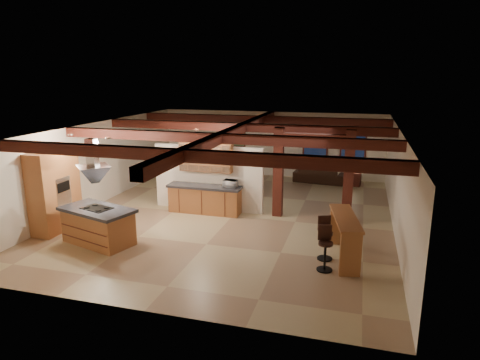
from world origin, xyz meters
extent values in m
plane|color=tan|center=(0.00, 0.00, 0.00)|extent=(12.00, 12.00, 0.00)
plane|color=white|center=(0.00, 6.00, 1.45)|extent=(10.00, 0.00, 10.00)
plane|color=white|center=(0.00, -6.00, 1.45)|extent=(10.00, 0.00, 10.00)
plane|color=white|center=(-5.00, 0.00, 1.45)|extent=(0.00, 12.00, 12.00)
plane|color=white|center=(5.00, 0.00, 1.45)|extent=(0.00, 12.00, 12.00)
plane|color=#3B1E12|center=(0.00, 0.00, 2.90)|extent=(12.00, 12.00, 0.00)
cube|color=#36120D|center=(0.00, -4.00, 2.76)|extent=(10.00, 0.25, 0.28)
cube|color=#36120D|center=(0.00, -1.30, 2.76)|extent=(10.00, 0.25, 0.28)
cube|color=#36120D|center=(0.00, 1.30, 2.76)|extent=(10.00, 0.25, 0.28)
cube|color=#36120D|center=(0.00, 4.00, 2.76)|extent=(10.00, 0.25, 0.28)
cube|color=#36120D|center=(0.00, 0.00, 2.76)|extent=(0.28, 12.00, 0.28)
cube|color=#36120D|center=(1.40, 0.50, 1.45)|extent=(0.30, 0.30, 2.90)
cube|color=#36120D|center=(3.60, 0.50, 1.45)|extent=(0.30, 0.30, 2.90)
cube|color=#36120D|center=(2.50, 0.50, 2.60)|extent=(2.50, 0.28, 0.28)
cube|color=white|center=(-1.00, 0.50, 1.10)|extent=(3.80, 0.18, 2.20)
cube|color=brown|center=(-4.67, -2.60, 1.20)|extent=(0.64, 1.60, 2.40)
cube|color=silver|center=(-4.37, -2.60, 1.15)|extent=(0.06, 0.62, 0.95)
cube|color=black|center=(-4.33, -2.60, 1.35)|extent=(0.01, 0.50, 0.28)
cube|color=brown|center=(-1.00, 0.11, 0.43)|extent=(2.40, 0.60, 0.86)
cube|color=black|center=(-1.00, 0.11, 0.90)|extent=(2.50, 0.66, 0.08)
cube|color=brown|center=(-1.00, 0.32, 1.85)|extent=(1.80, 0.34, 0.95)
cube|color=silver|center=(-1.00, 0.14, 1.85)|extent=(1.74, 0.02, 0.90)
pyramid|color=silver|center=(-2.87, -3.18, 1.73)|extent=(1.10, 1.10, 0.45)
cube|color=silver|center=(-2.87, -3.18, 2.54)|extent=(0.26, 0.22, 0.73)
cube|color=#36120D|center=(2.00, 5.94, 1.50)|extent=(1.10, 0.05, 1.70)
cube|color=black|center=(2.00, 5.91, 1.50)|extent=(0.95, 0.02, 1.55)
cube|color=#36120D|center=(3.60, 5.94, 1.50)|extent=(1.10, 0.05, 1.70)
cube|color=black|center=(3.60, 5.91, 1.50)|extent=(0.95, 0.02, 1.55)
cube|color=#36120D|center=(-1.50, 5.94, 1.70)|extent=(0.65, 0.04, 0.85)
cube|color=#29613D|center=(-1.50, 5.92, 1.70)|extent=(0.55, 0.01, 0.75)
cylinder|color=silver|center=(-2.60, -2.80, 2.87)|extent=(0.16, 0.16, 0.03)
cylinder|color=silver|center=(-1.00, -0.50, 2.87)|extent=(0.16, 0.16, 0.03)
cylinder|color=silver|center=(-4.00, -2.50, 2.87)|extent=(0.16, 0.16, 0.03)
cube|color=brown|center=(-2.87, -3.18, 0.46)|extent=(2.11, 1.47, 0.92)
cube|color=black|center=(-2.87, -3.18, 0.96)|extent=(2.27, 1.63, 0.09)
cube|color=black|center=(-2.87, -3.18, 1.01)|extent=(0.92, 0.74, 0.02)
imported|color=#3E190F|center=(-0.73, 2.76, 0.33)|extent=(2.12, 1.67, 0.66)
imported|color=black|center=(2.28, 5.32, 0.31)|extent=(2.21, 1.07, 0.62)
imported|color=silver|center=(-0.10, 0.11, 1.06)|extent=(0.48, 0.36, 0.24)
cube|color=brown|center=(3.65, -2.41, 1.09)|extent=(0.93, 2.19, 0.06)
cube|color=brown|center=(3.83, -3.35, 0.53)|extent=(0.49, 0.20, 1.06)
cube|color=brown|center=(3.47, -1.47, 0.53)|extent=(0.49, 0.20, 1.06)
cube|color=#36120D|center=(3.77, 5.15, 0.28)|extent=(0.51, 0.51, 0.56)
cylinder|color=black|center=(3.77, 5.15, 0.64)|extent=(0.06, 0.06, 0.16)
cone|color=#F9D795|center=(3.77, 5.15, 0.80)|extent=(0.27, 0.27, 0.18)
cylinder|color=black|center=(3.25, -3.20, 0.68)|extent=(0.34, 0.34, 0.07)
cube|color=black|center=(3.21, -3.05, 0.90)|extent=(0.32, 0.12, 0.38)
cylinder|color=black|center=(3.25, -3.20, 0.34)|extent=(0.06, 0.06, 0.66)
cylinder|color=black|center=(3.25, -3.20, 0.02)|extent=(0.38, 0.38, 0.03)
cylinder|color=black|center=(3.20, -2.57, 0.69)|extent=(0.34, 0.34, 0.07)
cube|color=black|center=(3.14, -2.42, 0.91)|extent=(0.31, 0.16, 0.38)
cylinder|color=black|center=(3.20, -2.57, 0.34)|extent=(0.06, 0.06, 0.67)
cylinder|color=black|center=(3.20, -2.57, 0.02)|extent=(0.38, 0.38, 0.03)
cube|color=#36120D|center=(-1.33, 2.07, 0.42)|extent=(0.42, 0.42, 0.06)
cube|color=#36120D|center=(-1.35, 2.26, 0.76)|extent=(0.39, 0.08, 0.69)
cylinder|color=#36120D|center=(-1.48, 1.90, 0.19)|extent=(0.05, 0.05, 0.39)
cylinder|color=#36120D|center=(-1.16, 1.92, 0.19)|extent=(0.05, 0.05, 0.39)
cylinder|color=#36120D|center=(-1.50, 2.21, 0.19)|extent=(0.05, 0.05, 0.39)
cylinder|color=#36120D|center=(-1.19, 2.23, 0.19)|extent=(0.05, 0.05, 0.39)
cube|color=#36120D|center=(-1.43, 3.36, 0.42)|extent=(0.42, 0.42, 0.06)
cube|color=#36120D|center=(-1.41, 3.16, 0.76)|extent=(0.39, 0.08, 0.69)
cylinder|color=#36120D|center=(-1.28, 3.52, 0.19)|extent=(0.05, 0.05, 0.39)
cylinder|color=#36120D|center=(-1.60, 3.50, 0.19)|extent=(0.05, 0.05, 0.39)
cylinder|color=#36120D|center=(-1.26, 3.21, 0.19)|extent=(0.05, 0.05, 0.39)
cylinder|color=#36120D|center=(-1.57, 3.19, 0.19)|extent=(0.05, 0.05, 0.39)
cube|color=#36120D|center=(-0.69, 2.11, 0.42)|extent=(0.42, 0.42, 0.06)
cube|color=#36120D|center=(-0.70, 2.31, 0.76)|extent=(0.39, 0.08, 0.69)
cylinder|color=#36120D|center=(-0.83, 1.95, 0.19)|extent=(0.05, 0.05, 0.39)
cylinder|color=#36120D|center=(-0.52, 1.97, 0.19)|extent=(0.05, 0.05, 0.39)
cylinder|color=#36120D|center=(-0.85, 2.26, 0.19)|extent=(0.05, 0.05, 0.39)
cylinder|color=#36120D|center=(-0.54, 2.28, 0.19)|extent=(0.05, 0.05, 0.39)
cube|color=#36120D|center=(-0.78, 3.41, 0.42)|extent=(0.42, 0.42, 0.06)
cube|color=#36120D|center=(-0.77, 3.21, 0.76)|extent=(0.39, 0.08, 0.69)
cylinder|color=#36120D|center=(-0.64, 3.57, 0.19)|extent=(0.05, 0.05, 0.39)
cylinder|color=#36120D|center=(-0.95, 3.55, 0.19)|extent=(0.05, 0.05, 0.39)
cylinder|color=#36120D|center=(-0.62, 3.26, 0.19)|extent=(0.05, 0.05, 0.39)
cylinder|color=#36120D|center=(-0.93, 3.24, 0.19)|extent=(0.05, 0.05, 0.39)
cube|color=#36120D|center=(-0.04, 2.16, 0.42)|extent=(0.42, 0.42, 0.06)
cube|color=#36120D|center=(-0.05, 2.36, 0.76)|extent=(0.39, 0.08, 0.69)
cylinder|color=#36120D|center=(-0.18, 2.00, 0.19)|extent=(0.05, 0.05, 0.39)
cylinder|color=#36120D|center=(0.13, 2.02, 0.19)|extent=(0.05, 0.05, 0.39)
cylinder|color=#36120D|center=(-0.21, 2.31, 0.19)|extent=(0.05, 0.05, 0.39)
cylinder|color=#36120D|center=(0.10, 2.33, 0.19)|extent=(0.05, 0.05, 0.39)
cube|color=#36120D|center=(-0.14, 3.45, 0.42)|extent=(0.42, 0.42, 0.06)
cube|color=#36120D|center=(-0.12, 3.26, 0.76)|extent=(0.39, 0.08, 0.69)
cylinder|color=#36120D|center=(0.01, 3.62, 0.19)|extent=(0.05, 0.05, 0.39)
cylinder|color=#36120D|center=(-0.31, 3.60, 0.19)|extent=(0.05, 0.05, 0.39)
cylinder|color=#36120D|center=(0.03, 3.31, 0.19)|extent=(0.05, 0.05, 0.39)
cylinder|color=#36120D|center=(-0.28, 3.29, 0.19)|extent=(0.05, 0.05, 0.39)
camera|label=1|loc=(3.87, -12.74, 4.55)|focal=32.00mm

